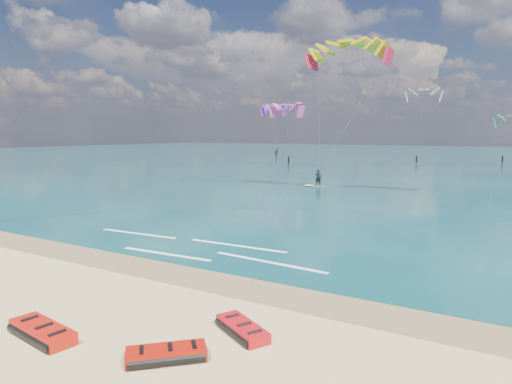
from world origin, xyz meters
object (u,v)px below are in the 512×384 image
(packed_kite_left, at_px, (43,338))
(packed_kite_right, at_px, (166,360))
(packed_kite_mid, at_px, (242,334))
(kitesurfer_main, at_px, (334,109))

(packed_kite_left, height_order, packed_kite_right, packed_kite_left)
(packed_kite_mid, distance_m, kitesurfer_main, 35.48)
(packed_kite_left, bearing_deg, kitesurfer_main, 106.00)
(packed_kite_mid, xyz_separation_m, packed_kite_right, (-0.87, -2.30, 0.00))
(packed_kite_right, distance_m, kitesurfer_main, 37.41)
(kitesurfer_main, bearing_deg, packed_kite_mid, -116.73)
(packed_kite_right, relative_size, kitesurfer_main, 0.14)
(packed_kite_right, bearing_deg, packed_kite_left, 147.80)
(packed_kite_right, bearing_deg, kitesurfer_main, 60.59)
(packed_kite_left, height_order, packed_kite_mid, packed_kite_left)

